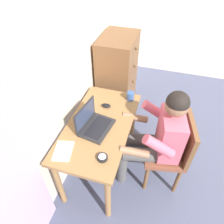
{
  "coord_description": "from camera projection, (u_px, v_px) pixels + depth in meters",
  "views": [
    {
      "loc": [
        -1.59,
        1.3,
        2.2
      ],
      "look_at": [
        -0.18,
        1.73,
        0.83
      ],
      "focal_mm": 33.29,
      "sensor_mm": 36.0,
      "label": 1
    }
  ],
  "objects": [
    {
      "name": "person_seated",
      "position": [
        156.0,
        136.0,
        1.98
      ],
      "size": [
        0.6,
        0.64,
        1.21
      ],
      "color": "#4C4C4C",
      "rests_on": "ground_plane"
    },
    {
      "name": "computer_mouse",
      "position": [
        106.0,
        106.0,
        2.2
      ],
      "size": [
        0.06,
        0.1,
        0.03
      ],
      "primitive_type": "ellipsoid",
      "rotation": [
        0.0,
        0.0,
        0.0
      ],
      "color": "black",
      "rests_on": "desk"
    },
    {
      "name": "notebook_pad",
      "position": [
        63.0,
        151.0,
        1.78
      ],
      "size": [
        0.24,
        0.19,
        0.01
      ],
      "primitive_type": "cube",
      "rotation": [
        0.0,
        0.0,
        0.22
      ],
      "color": "silver",
      "rests_on": "desk"
    },
    {
      "name": "wall_back",
      "position": [
        69.0,
        57.0,
        1.95
      ],
      "size": [
        4.8,
        0.05,
        2.5
      ],
      "primitive_type": "cube",
      "color": "beige",
      "rests_on": "ground_plane"
    },
    {
      "name": "desk_clock",
      "position": [
        102.0,
        158.0,
        1.72
      ],
      "size": [
        0.09,
        0.09,
        0.03
      ],
      "color": "black",
      "rests_on": "desk"
    },
    {
      "name": "desk",
      "position": [
        100.0,
        132.0,
        2.1
      ],
      "size": [
        1.14,
        0.61,
        0.73
      ],
      "color": "olive",
      "rests_on": "ground_plane"
    },
    {
      "name": "dresser",
      "position": [
        117.0,
        79.0,
        2.86
      ],
      "size": [
        0.62,
        0.46,
        1.19
      ],
      "color": "brown",
      "rests_on": "ground_plane"
    },
    {
      "name": "laptop",
      "position": [
        93.0,
        123.0,
        1.96
      ],
      "size": [
        0.37,
        0.3,
        0.24
      ],
      "color": "#232326",
      "rests_on": "desk"
    },
    {
      "name": "chair",
      "position": [
        172.0,
        149.0,
        2.09
      ],
      "size": [
        0.49,
        0.47,
        0.89
      ],
      "color": "brown",
      "rests_on": "ground_plane"
    },
    {
      "name": "coffee_mug",
      "position": [
        130.0,
        96.0,
        2.28
      ],
      "size": [
        0.12,
        0.08,
        0.09
      ],
      "color": "#33518C",
      "rests_on": "desk"
    }
  ]
}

